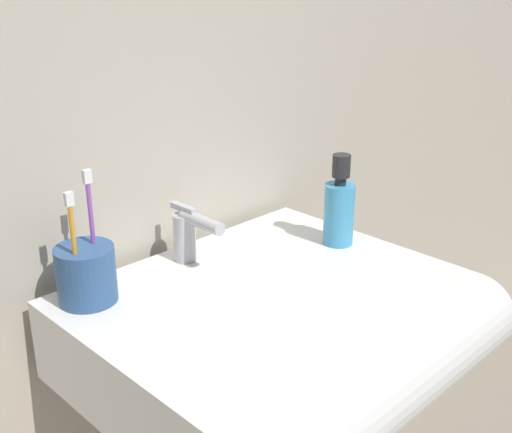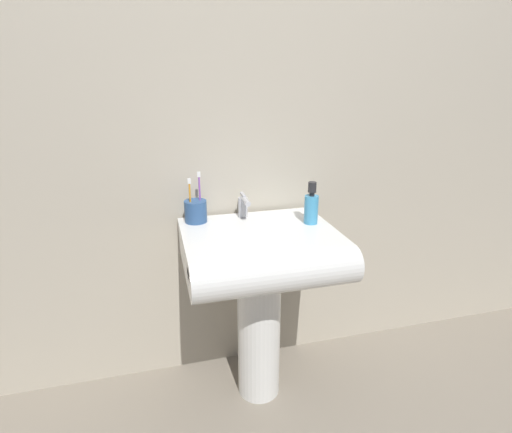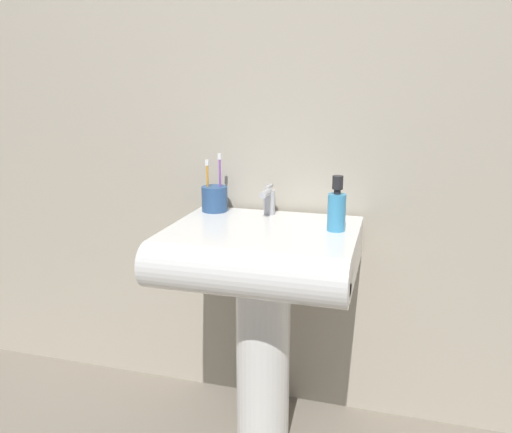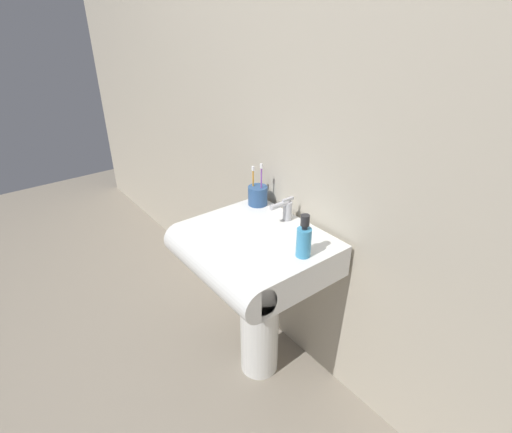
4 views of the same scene
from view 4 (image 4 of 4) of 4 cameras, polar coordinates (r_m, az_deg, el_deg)
name	(u,v)px [view 4 (image 4 of 4)]	position (r m, az deg, el deg)	size (l,w,h in m)	color
ground_plane	(259,365)	(2.07, 0.47, -20.47)	(6.00, 6.00, 0.00)	gray
wall_back	(315,108)	(1.58, 8.42, 15.07)	(5.00, 0.05, 2.40)	#B7AD99
sink_pedestal	(259,318)	(1.85, 0.50, -14.24)	(0.18, 0.18, 0.61)	white
sink_basin	(250,252)	(1.60, -0.89, -5.14)	(0.57, 0.50, 0.13)	white
faucet	(285,209)	(1.67, 4.23, 1.09)	(0.04, 0.12, 0.10)	#B7B7BC
toothbrush_cup	(258,195)	(1.81, 0.25, 3.07)	(0.09, 0.09, 0.20)	#2D5184
soap_bottle	(304,240)	(1.43, 6.85, -3.34)	(0.05, 0.05, 0.17)	#3F99CC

